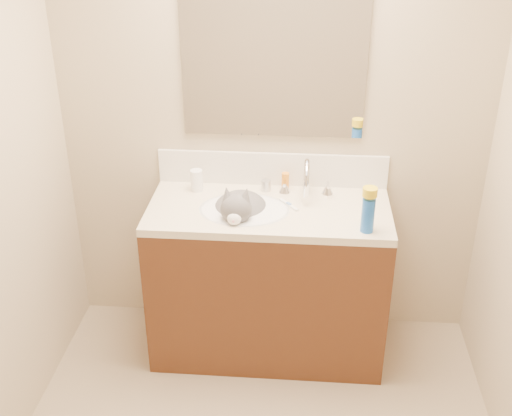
% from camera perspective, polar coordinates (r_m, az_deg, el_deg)
% --- Properties ---
extents(room_shell, '(2.24, 2.54, 2.52)m').
position_cam_1_polar(room_shell, '(2.02, -0.44, 3.08)').
color(room_shell, tan).
rests_on(room_shell, ground).
extents(vanity_cabinet, '(1.20, 0.55, 0.82)m').
position_cam_1_polar(vanity_cabinet, '(3.40, 1.08, -6.68)').
color(vanity_cabinet, '#4A2613').
rests_on(vanity_cabinet, ground).
extents(counter_slab, '(1.20, 0.55, 0.04)m').
position_cam_1_polar(counter_slab, '(3.18, 1.15, -0.26)').
color(counter_slab, beige).
rests_on(counter_slab, vanity_cabinet).
extents(basin, '(0.45, 0.36, 0.14)m').
position_cam_1_polar(basin, '(3.18, -1.05, -1.23)').
color(basin, white).
rests_on(basin, vanity_cabinet).
extents(faucet, '(0.28, 0.20, 0.21)m').
position_cam_1_polar(faucet, '(3.25, 4.50, 2.40)').
color(faucet, silver).
rests_on(faucet, counter_slab).
extents(cat, '(0.33, 0.41, 0.32)m').
position_cam_1_polar(cat, '(3.18, -1.42, -0.42)').
color(cat, '#535053').
rests_on(cat, basin).
extents(backsplash, '(1.20, 0.02, 0.18)m').
position_cam_1_polar(backsplash, '(3.36, 1.45, 3.48)').
color(backsplash, silver).
rests_on(backsplash, counter_slab).
extents(mirror, '(0.90, 0.02, 0.80)m').
position_cam_1_polar(mirror, '(3.17, 1.58, 13.26)').
color(mirror, white).
rests_on(mirror, room_shell).
extents(pill_bottle, '(0.06, 0.06, 0.11)m').
position_cam_1_polar(pill_bottle, '(3.33, -5.30, 2.46)').
color(pill_bottle, white).
rests_on(pill_bottle, counter_slab).
extents(pill_label, '(0.06, 0.06, 0.04)m').
position_cam_1_polar(pill_label, '(3.33, -5.29, 2.28)').
color(pill_label, orange).
rests_on(pill_label, pill_bottle).
extents(silver_jar, '(0.06, 0.06, 0.06)m').
position_cam_1_polar(silver_jar, '(3.33, 0.88, 2.02)').
color(silver_jar, '#B7B7BC').
rests_on(silver_jar, counter_slab).
extents(amber_bottle, '(0.05, 0.05, 0.10)m').
position_cam_1_polar(amber_bottle, '(3.32, 2.62, 2.36)').
color(amber_bottle, orange).
rests_on(amber_bottle, counter_slab).
extents(toothbrush, '(0.10, 0.13, 0.01)m').
position_cam_1_polar(toothbrush, '(3.18, 2.93, 0.29)').
color(toothbrush, white).
rests_on(toothbrush, counter_slab).
extents(toothbrush_head, '(0.03, 0.03, 0.02)m').
position_cam_1_polar(toothbrush_head, '(3.18, 2.93, 0.33)').
color(toothbrush_head, '#6491D6').
rests_on(toothbrush_head, counter_slab).
extents(spray_can, '(0.07, 0.07, 0.17)m').
position_cam_1_polar(spray_can, '(2.96, 9.92, -0.64)').
color(spray_can, blue).
rests_on(spray_can, counter_slab).
extents(spray_cap, '(0.08, 0.08, 0.04)m').
position_cam_1_polar(spray_cap, '(2.91, 10.10, 1.41)').
color(spray_cap, yellow).
rests_on(spray_cap, spray_can).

